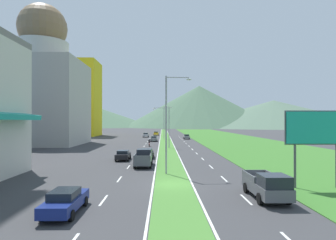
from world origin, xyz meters
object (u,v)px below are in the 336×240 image
Objects in this scene: street_lamp_mid at (167,124)px; car_5 at (146,135)px; car_3 at (154,139)px; car_2 at (65,201)px; motorcycle_rider at (149,143)px; car_0 at (156,133)px; car_6 at (123,155)px; pickup_truck_0 at (144,158)px; street_lamp_near at (169,118)px; billboard_roadside at (316,131)px; pickup_truck_1 at (267,186)px; street_lamp_far at (165,121)px; car_4 at (187,137)px; car_1 at (147,153)px.

street_lamp_mid is 43.46m from car_5.
car_3 is at bearing 99.20° from street_lamp_mid.
car_2 is 85.90m from car_5.
motorcycle_rider is at bearing -175.56° from car_5.
motorcycle_rider reaches higher than car_0.
car_6 is 0.81× the size of pickup_truck_0.
street_lamp_near is 8.29m from pickup_truck_0.
billboard_roadside is 26.26m from car_6.
street_lamp_mid is at bearing -170.72° from pickup_truck_1.
car_2 is (-3.32, -99.58, -0.04)m from car_0.
street_lamp_far is 2.21× the size of car_2.
car_0 is 27.05m from car_4.
car_5 is (-3.61, 59.13, 0.05)m from car_1.
car_2 is at bearing 178.09° from car_0.
car_2 is 47.34m from motorcycle_rider.
pickup_truck_1 is at bearing -170.76° from car_5.
street_lamp_far is at bearing 89.96° from street_lamp_near.
car_1 is at bearing -101.36° from street_lamp_mid.
car_3 is 22.06m from car_5.
street_lamp_near is at bearing -167.65° from car_1.
billboard_roadside is at bearing 4.33° from car_4.
street_lamp_far is 2.21× the size of car_0.
pickup_truck_1 is (13.24, -21.43, 0.24)m from car_6.
pickup_truck_0 is (0.23, -80.72, 0.19)m from car_0.
pickup_truck_1 is at bearing -170.75° from car_3.
car_2 is 24.31m from car_6.
pickup_truck_0 is at bearing -93.24° from street_lamp_far.
car_5 is at bearing 95.20° from street_lamp_near.
motorcycle_rider is at bearing -166.68° from pickup_truck_1.
car_0 reaches higher than car_4.
car_0 is 1.13× the size of car_1.
car_0 is 52.33m from motorcycle_rider.
street_lamp_far is at bearing -172.75° from car_0.
street_lamp_mid is 0.83× the size of street_lamp_far.
car_3 is (-0.08, 37.35, 0.02)m from car_1.
street_lamp_far is at bearing -7.42° from car_6.
street_lamp_near is 2.23× the size of car_0.
car_3 is 16.88m from motorcycle_rider.
motorcycle_rider is (-0.59, 28.39, -0.24)m from pickup_truck_0.
street_lamp_near is at bearing -174.80° from car_5.
car_6 is (0.27, -61.59, -0.05)m from car_5.
car_0 is at bearing -1.91° from car_2.
pickup_truck_1 reaches higher than motorcycle_rider.
pickup_truck_1 reaches higher than car_6.
street_lamp_mid is at bearing 107.85° from billboard_roadside.
street_lamp_near is at bearing 151.00° from billboard_roadside.
car_0 is 75.33m from car_6.
billboard_roadside is 1.21× the size of pickup_truck_0.
car_3 is at bearing 104.80° from billboard_roadside.
motorcycle_rider is at bearing -6.78° from car_6.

